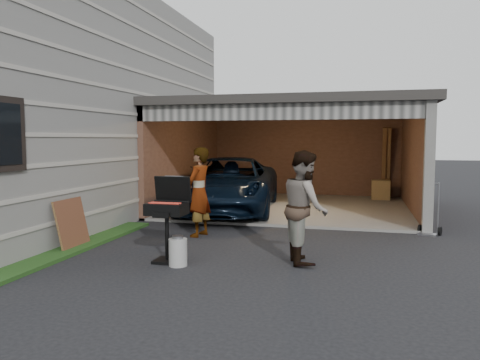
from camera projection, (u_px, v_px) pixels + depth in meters
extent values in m
plane|color=black|center=(185.00, 267.00, 7.07)|extent=(80.00, 80.00, 0.00)
cube|color=#474744|center=(23.00, 107.00, 12.16)|extent=(7.00, 11.00, 5.50)
cube|color=#193814|center=(11.00, 273.00, 6.65)|extent=(0.50, 8.00, 0.06)
cube|color=#605E59|center=(293.00, 207.00, 13.15)|extent=(6.50, 6.00, 0.06)
cube|color=#472D21|center=(305.00, 156.00, 15.86)|extent=(6.50, 0.15, 2.70)
cube|color=#472D21|center=(414.00, 161.00, 12.26)|extent=(0.15, 6.00, 2.70)
cube|color=#472D21|center=(186.00, 159.00, 13.82)|extent=(0.15, 6.00, 2.70)
cube|color=#2D2B28|center=(294.00, 108.00, 12.91)|extent=(6.80, 6.30, 0.20)
cube|color=#474744|center=(276.00, 112.00, 10.12)|extent=(6.50, 0.16, 0.36)
cube|color=beige|center=(284.00, 110.00, 11.29)|extent=(6.00, 2.40, 0.06)
cube|color=#474744|center=(429.00, 168.00, 9.42)|extent=(0.20, 0.18, 2.70)
cube|color=brown|center=(227.00, 187.00, 15.88)|extent=(0.60, 0.50, 0.50)
cube|color=brown|center=(227.00, 173.00, 15.84)|extent=(0.50, 0.45, 0.45)
cube|color=brown|center=(381.00, 190.00, 14.55)|extent=(0.55, 0.50, 0.60)
cube|color=#55291D|center=(386.00, 162.00, 15.01)|extent=(0.24, 0.43, 2.20)
imported|color=black|center=(229.00, 186.00, 12.21)|extent=(2.89, 5.24, 1.39)
imported|color=#C7E3FB|center=(199.00, 192.00, 9.25)|extent=(0.54, 0.71, 1.77)
imported|color=#3E2818|center=(305.00, 207.00, 7.28)|extent=(0.89, 1.01, 1.76)
cube|color=black|center=(167.00, 261.00, 7.35)|extent=(0.38, 0.38, 0.05)
cylinder|color=black|center=(167.00, 236.00, 7.31)|extent=(0.06, 0.06, 0.76)
cube|color=black|center=(167.00, 209.00, 7.28)|extent=(0.60, 0.42, 0.18)
cube|color=#59595B|center=(167.00, 204.00, 7.27)|extent=(0.55, 0.36, 0.01)
cube|color=black|center=(173.00, 189.00, 7.51)|extent=(0.60, 0.11, 0.42)
cylinder|color=#B0AFAC|center=(178.00, 252.00, 7.11)|extent=(0.34, 0.34, 0.42)
cube|color=#55291D|center=(72.00, 224.00, 8.20)|extent=(0.22, 0.80, 0.88)
cube|color=gray|center=(428.00, 234.00, 9.39)|extent=(0.41, 0.34, 0.04)
cylinder|color=black|center=(420.00, 229.00, 9.60)|extent=(0.11, 0.18, 0.18)
cylinder|color=black|center=(440.00, 231.00, 9.35)|extent=(0.11, 0.18, 0.18)
cylinder|color=gray|center=(423.00, 207.00, 9.53)|extent=(0.03, 0.03, 1.05)
cylinder|color=gray|center=(438.00, 208.00, 9.34)|extent=(0.03, 0.03, 1.05)
cylinder|color=gray|center=(431.00, 183.00, 9.39)|extent=(0.29, 0.15, 0.03)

